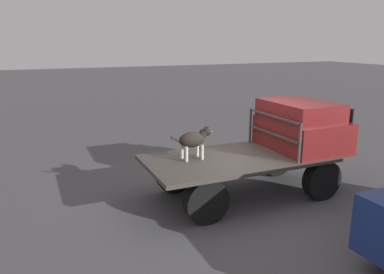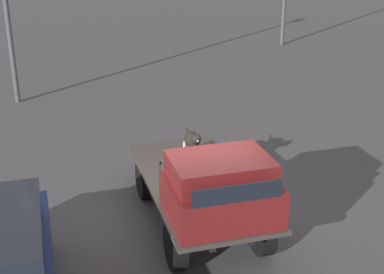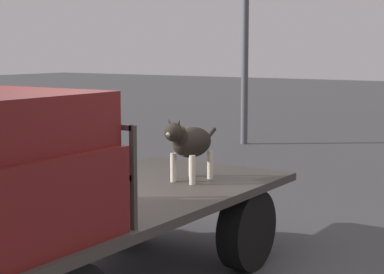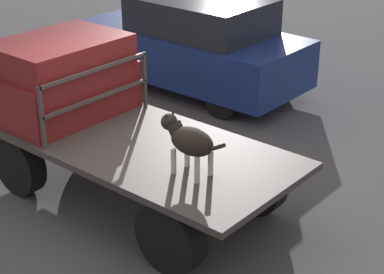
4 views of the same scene
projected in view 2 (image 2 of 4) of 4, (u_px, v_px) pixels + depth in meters
The scene contains 5 objects.
ground_plane at pixel (197, 222), 10.19m from camera, with size 80.00×80.00×0.00m, color #474749.
flatbed_truck at pixel (198, 193), 9.96m from camera, with size 4.12×1.84×0.86m.
truck_cab at pixel (221, 190), 8.53m from camera, with size 1.35×1.72×1.01m.
truck_headboard at pixel (208, 170), 9.16m from camera, with size 0.04×1.72×0.76m.
dog at pixel (193, 140), 10.73m from camera, with size 0.88×0.30×0.65m.
Camera 2 is at (8.48, -2.58, 5.28)m, focal length 50.00 mm.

